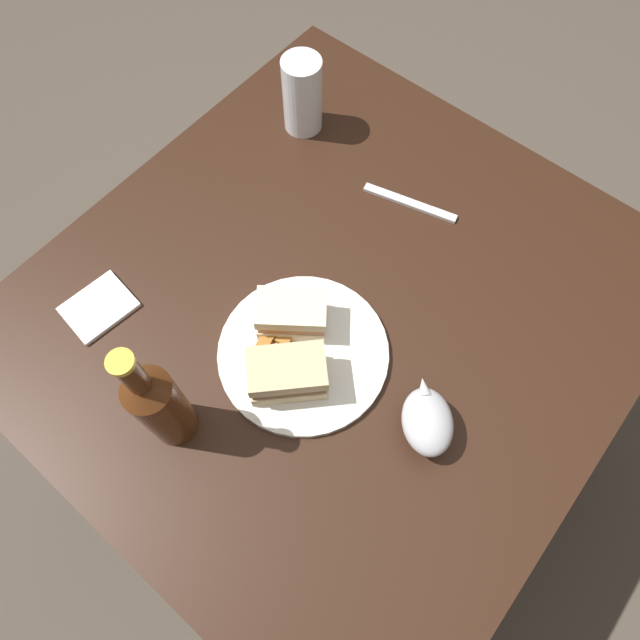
{
  "coord_description": "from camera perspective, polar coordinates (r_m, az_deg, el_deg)",
  "views": [
    {
      "loc": [
        -0.35,
        -0.25,
        1.62
      ],
      "look_at": [
        -0.05,
        -0.01,
        0.8
      ],
      "focal_mm": 31.46,
      "sensor_mm": 36.0,
      "label": 1
    }
  ],
  "objects": [
    {
      "name": "potato_wedge_front",
      "position": [
        0.92,
        -4.5,
        0.59
      ],
      "size": [
        0.04,
        0.05,
        0.02
      ],
      "primitive_type": "cube",
      "rotation": [
        0.0,
        0.0,
        5.27
      ],
      "color": "gold",
      "rests_on": "plate"
    },
    {
      "name": "napkin",
      "position": [
        1.02,
        -21.58,
        1.23
      ],
      "size": [
        0.12,
        0.1,
        0.01
      ],
      "primitive_type": "cube",
      "rotation": [
        0.0,
        0.0,
        -0.13
      ],
      "color": "white",
      "rests_on": "dining_table"
    },
    {
      "name": "plate",
      "position": [
        0.91,
        -1.72,
        -3.34
      ],
      "size": [
        0.28,
        0.28,
        0.01
      ],
      "primitive_type": "cylinder",
      "color": "silver",
      "rests_on": "dining_table"
    },
    {
      "name": "cider_bottle",
      "position": [
        0.81,
        -16.07,
        -8.22
      ],
      "size": [
        0.07,
        0.07,
        0.27
      ],
      "color": "#47230F",
      "rests_on": "dining_table"
    },
    {
      "name": "potato_wedge_left_edge",
      "position": [
        0.91,
        -4.18,
        -0.81
      ],
      "size": [
        0.05,
        0.02,
        0.02
      ],
      "primitive_type": "cube",
      "rotation": [
        0.0,
        0.0,
        6.28
      ],
      "color": "#AD702D",
      "rests_on": "plate"
    },
    {
      "name": "potato_wedge_back",
      "position": [
        0.91,
        -3.33,
        -1.42
      ],
      "size": [
        0.05,
        0.03,
        0.01
      ],
      "primitive_type": "cube",
      "rotation": [
        0.0,
        0.0,
        0.2
      ],
      "color": "#AD702D",
      "rests_on": "plate"
    },
    {
      "name": "potato_wedge_right_edge",
      "position": [
        0.9,
        -5.86,
        -2.81
      ],
      "size": [
        0.05,
        0.03,
        0.02
      ],
      "primitive_type": "cube",
      "rotation": [
        0.0,
        0.0,
        0.3
      ],
      "color": "#AD702D",
      "rests_on": "plate"
    },
    {
      "name": "gravy_boat",
      "position": [
        0.85,
        10.85,
        -10.04
      ],
      "size": [
        0.13,
        0.13,
        0.07
      ],
      "color": "#B7B7BC",
      "rests_on": "dining_table"
    },
    {
      "name": "pint_glass",
      "position": [
        1.14,
        -1.79,
        21.52
      ],
      "size": [
        0.08,
        0.08,
        0.15
      ],
      "color": "white",
      "rests_on": "dining_table"
    },
    {
      "name": "potato_wedge_middle",
      "position": [
        0.89,
        -4.05,
        -4.01
      ],
      "size": [
        0.03,
        0.05,
        0.02
      ],
      "primitive_type": "cube",
      "rotation": [
        0.0,
        0.0,
        1.38
      ],
      "color": "gold",
      "rests_on": "plate"
    },
    {
      "name": "sandwich_half_left",
      "position": [
        0.9,
        -2.88,
        0.61
      ],
      "size": [
        0.12,
        0.13,
        0.06
      ],
      "color": "beige",
      "rests_on": "plate"
    },
    {
      "name": "ground_plane",
      "position": [
        1.68,
        0.94,
        -10.1
      ],
      "size": [
        6.0,
        6.0,
        0.0
      ],
      "primitive_type": "plane",
      "color": "#4C4238"
    },
    {
      "name": "dining_table",
      "position": [
        1.31,
        1.2,
        -5.79
      ],
      "size": [
        1.0,
        0.95,
        0.77
      ],
      "primitive_type": "cube",
      "color": "black",
      "rests_on": "ground"
    },
    {
      "name": "fork",
      "position": [
        1.07,
        9.12,
        11.68
      ],
      "size": [
        0.06,
        0.18,
        0.01
      ],
      "primitive_type": "cube",
      "rotation": [
        0.0,
        0.0,
        4.98
      ],
      "color": "silver",
      "rests_on": "dining_table"
    },
    {
      "name": "sandwich_half_right",
      "position": [
        0.86,
        -3.32,
        -5.45
      ],
      "size": [
        0.13,
        0.13,
        0.07
      ],
      "color": "#CCB284",
      "rests_on": "plate"
    }
  ]
}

